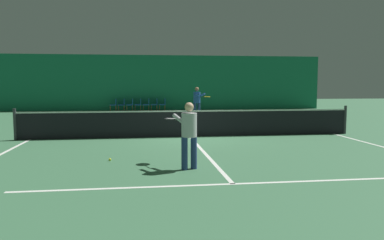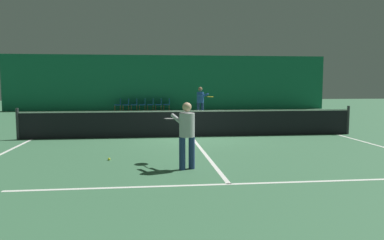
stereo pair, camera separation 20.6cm
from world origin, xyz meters
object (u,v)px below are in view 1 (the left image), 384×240
Objects in this scene: courtside_chair_0 at (114,104)px; tennis_ball at (110,159)px; courtside_chair_5 at (155,104)px; player_near at (188,130)px; player_far at (197,100)px; courtside_chair_3 at (139,104)px; courtside_chair_1 at (122,104)px; courtside_chair_6 at (163,104)px; tennis_net at (190,123)px; courtside_chair_2 at (131,104)px; courtside_chair_4 at (147,104)px.

tennis_ball is (1.08, -17.03, -0.45)m from courtside_chair_0.
courtside_chair_0 is 2.83m from courtside_chair_5.
player_near is 0.88× the size of player_far.
courtside_chair_1 is at bearing -90.00° from courtside_chair_3.
tennis_net is at bearing 0.81° from courtside_chair_6.
courtside_chair_6 is at bearing 90.00° from courtside_chair_2.
courtside_chair_5 is at bearing 84.13° from tennis_ball.
courtside_chair_5 is (2.26, 0.00, 0.00)m from courtside_chair_1.
courtside_chair_0 and courtside_chair_1 have the same top height.
tennis_net is at bearing 15.24° from courtside_chair_0.
courtside_chair_2 is at bearing 100.56° from tennis_net.
player_near is 22.66× the size of tennis_ball.
courtside_chair_2 is at bearing 90.00° from courtside_chair_1.
courtside_chair_5 is at bearing 90.00° from courtside_chair_1.
courtside_chair_4 is at bearing -179.97° from player_far.
courtside_chair_4 is 17.08m from tennis_ball.
tennis_net is 14.29× the size of courtside_chair_6.
courtside_chair_2 is 2.26m from courtside_chair_6.
player_far is at bearing 79.38° from tennis_net.
tennis_ball is (-2.32, -17.03, -0.45)m from courtside_chair_6.
courtside_chair_2 is (1.13, 0.00, 0.00)m from courtside_chair_0.
courtside_chair_0 is 2.26m from courtside_chair_4.
courtside_chair_3 is at bearing -90.00° from courtside_chair_6.
courtside_chair_1 is 2.83m from courtside_chair_6.
player_far is at bearing 39.57° from courtside_chair_0.
courtside_chair_5 is 12.73× the size of tennis_ball.
courtside_chair_1 is 12.73× the size of tennis_ball.
courtside_chair_2 is (-2.45, 13.14, -0.03)m from tennis_net.
player_near is 1.78× the size of courtside_chair_2.
courtside_chair_0 is 1.00× the size of courtside_chair_3.
courtside_chair_3 reaches higher than tennis_ball.
courtside_chair_5 reaches higher than tennis_ball.
courtside_chair_4 is 12.73× the size of tennis_ball.
courtside_chair_6 is (0.50, 18.16, -0.39)m from player_near.
courtside_chair_0 is at bearing -90.00° from courtside_chair_3.
courtside_chair_5 is (-0.75, 13.14, -0.03)m from tennis_net.
player_far is (1.35, 7.18, 0.48)m from tennis_net.
tennis_net is 13.48m from courtside_chair_1.
courtside_chair_0 is at bearing -90.00° from courtside_chair_6.
player_near reaches higher than tennis_net.
courtside_chair_6 is (2.83, 0.00, 0.00)m from courtside_chair_1.
tennis_net reaches higher than courtside_chair_3.
courtside_chair_1 is (0.57, 0.00, 0.00)m from courtside_chair_0.
player_near reaches higher than courtside_chair_6.
tennis_net is 13.27m from courtside_chair_3.
player_far is 7.09m from courtside_chair_2.
player_far is 2.03× the size of courtside_chair_3.
courtside_chair_3 is (-1.88, 13.14, -0.03)m from tennis_net.
player_far is at bearing 19.39° from courtside_chair_5.
courtside_chair_5 is at bearing 90.00° from courtside_chair_3.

